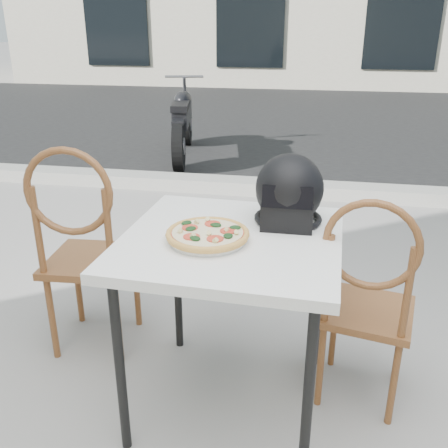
% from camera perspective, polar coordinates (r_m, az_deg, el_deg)
% --- Properties ---
extents(street_asphalt, '(30.00, 8.00, 0.00)m').
position_cam_1_polar(street_asphalt, '(8.55, 10.61, 11.65)').
color(street_asphalt, black).
rests_on(street_asphalt, ground).
extents(curb, '(30.00, 0.25, 0.12)m').
position_cam_1_polar(curb, '(4.64, 9.96, 3.88)').
color(curb, '#9C9B92').
rests_on(curb, ground).
extents(cafe_table_main, '(0.82, 0.82, 0.75)m').
position_cam_1_polar(cafe_table_main, '(1.85, 0.83, -3.34)').
color(cafe_table_main, white).
rests_on(cafe_table_main, ground).
extents(plate, '(0.34, 0.34, 0.02)m').
position_cam_1_polar(plate, '(1.78, -1.88, -1.72)').
color(plate, silver).
rests_on(plate, cafe_table_main).
extents(pizza, '(0.32, 0.32, 0.04)m').
position_cam_1_polar(pizza, '(1.77, -1.89, -1.09)').
color(pizza, '#D9A34F').
rests_on(pizza, plate).
extents(helmet, '(0.27, 0.28, 0.27)m').
position_cam_1_polar(helmet, '(1.92, 7.45, 3.52)').
color(helmet, black).
rests_on(helmet, cafe_table_main).
extents(cafe_chair_main, '(0.42, 0.42, 0.92)m').
position_cam_1_polar(cafe_chair_main, '(2.00, 16.07, -7.67)').
color(cafe_chair_main, brown).
rests_on(cafe_chair_main, ground).
extents(cafe_chair_side, '(0.42, 0.42, 1.02)m').
position_cam_1_polar(cafe_chair_side, '(2.31, -15.79, -1.95)').
color(cafe_chair_side, brown).
rests_on(cafe_chair_side, ground).
extents(motorcycle, '(0.54, 1.78, 0.89)m').
position_cam_1_polar(motorcycle, '(5.95, -4.74, 11.39)').
color(motorcycle, black).
rests_on(motorcycle, street_asphalt).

